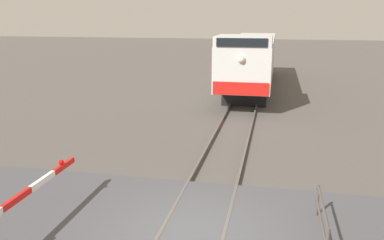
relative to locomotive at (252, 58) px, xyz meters
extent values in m
plane|color=#514C47|center=(0.00, -20.06, -2.06)|extent=(160.00, 160.00, 0.00)
cube|color=#59544C|center=(-0.72, -20.06, -1.98)|extent=(0.08, 80.00, 0.15)
cube|color=#59544C|center=(0.72, -20.06, -1.98)|extent=(0.08, 80.00, 0.15)
cube|color=#47474C|center=(0.00, -20.06, -1.99)|extent=(36.00, 5.76, 0.14)
cube|color=black|center=(0.00, -4.44, -1.53)|extent=(2.46, 3.20, 1.05)
cube|color=black|center=(0.00, 4.93, -1.53)|extent=(2.46, 3.20, 1.05)
cube|color=silver|center=(0.00, 0.24, 0.16)|extent=(2.89, 17.04, 2.33)
cube|color=silver|center=(0.00, -6.79, 1.58)|extent=(2.83, 2.98, 0.52)
cube|color=black|center=(0.00, -8.31, 1.58)|extent=(2.46, 0.06, 0.42)
cube|color=red|center=(0.00, -8.32, -0.66)|extent=(2.75, 0.08, 0.64)
sphere|color=#F2EACC|center=(0.00, -8.33, 0.80)|extent=(0.36, 0.36, 0.36)
cube|color=red|center=(-3.63, -21.10, -0.95)|extent=(0.10, 1.01, 0.14)
cube|color=white|center=(-3.63, -20.09, -0.95)|extent=(0.10, 1.01, 0.14)
cube|color=red|center=(-3.63, -19.08, -0.95)|extent=(0.10, 1.01, 0.14)
sphere|color=red|center=(-3.63, -19.18, -0.81)|extent=(0.14, 0.14, 0.14)
cylinder|color=#4C4742|center=(2.82, -18.62, -1.58)|extent=(0.08, 0.08, 0.95)
cylinder|color=#4C4742|center=(2.82, -19.67, -1.15)|extent=(0.06, 2.11, 0.06)
cylinder|color=#4C4742|center=(2.82, -19.67, -1.53)|extent=(0.06, 2.11, 0.06)
camera|label=1|loc=(1.68, -28.17, 2.86)|focal=38.16mm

